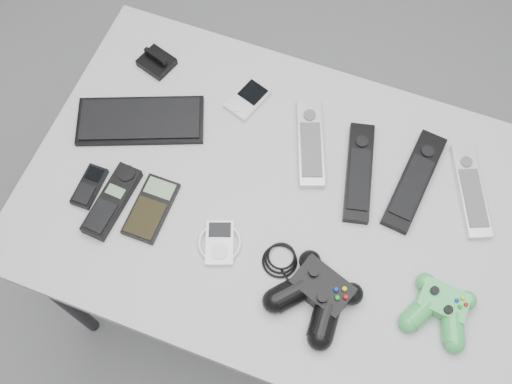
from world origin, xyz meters
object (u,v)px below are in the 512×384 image
(pda, at_px, (247,99))
(remote_silver_b, at_px, (471,191))
(mobile_phone, at_px, (89,186))
(calculator, at_px, (151,208))
(pda_keyboard, at_px, (140,120))
(mp3_player, at_px, (220,243))
(cordless_handset, at_px, (112,201))
(remote_silver_a, at_px, (310,142))
(remote_black_b, at_px, (415,180))
(controller_green, at_px, (441,308))
(desk, at_px, (286,213))
(controller_black, at_px, (317,294))
(remote_black_a, at_px, (359,172))

(pda, xyz_separation_m, remote_silver_b, (0.53, -0.05, 0.00))
(mobile_phone, relative_size, calculator, 0.68)
(pda_keyboard, xyz_separation_m, calculator, (0.11, -0.19, -0.00))
(mp3_player, bearing_deg, pda, 81.15)
(mp3_player, bearing_deg, cordless_handset, 158.35)
(pda, bearing_deg, remote_silver_a, -0.43)
(remote_silver_a, height_order, calculator, remote_silver_a)
(remote_silver_a, bearing_deg, mp3_player, -130.03)
(remote_black_b, bearing_deg, controller_green, -59.19)
(pda_keyboard, bearing_deg, remote_silver_a, -10.01)
(pda_keyboard, distance_m, mobile_phone, 0.19)
(desk, relative_size, remote_silver_a, 5.20)
(remote_silver_b, distance_m, mp3_player, 0.55)
(calculator, relative_size, controller_green, 1.03)
(mobile_phone, height_order, cordless_handset, cordless_handset)
(remote_silver_b, xyz_separation_m, controller_green, (-0.00, -0.27, 0.01))
(remote_black_b, bearing_deg, calculator, -146.43)
(mobile_phone, xyz_separation_m, mp3_player, (0.31, -0.02, 0.00))
(pda_keyboard, relative_size, pda, 2.88)
(controller_black, bearing_deg, remote_black_a, 109.09)
(remote_silver_b, xyz_separation_m, mobile_phone, (-0.77, -0.28, -0.00))
(pda_keyboard, bearing_deg, remote_black_a, -16.35)
(remote_black_a, bearing_deg, remote_silver_b, -2.94)
(controller_green, bearing_deg, remote_black_a, 139.75)
(remote_black_b, relative_size, mp3_player, 2.57)
(remote_silver_a, xyz_separation_m, remote_black_b, (0.24, -0.01, -0.00))
(pda, bearing_deg, remote_black_b, 9.16)
(calculator, bearing_deg, remote_black_a, 31.34)
(remote_black_a, bearing_deg, calculator, -161.55)
(pda, bearing_deg, remote_silver_b, 13.23)
(pda, relative_size, controller_black, 0.36)
(mobile_phone, relative_size, mp3_player, 1.03)
(mobile_phone, bearing_deg, controller_green, -0.17)
(pda, relative_size, mp3_player, 1.04)
(remote_silver_a, relative_size, remote_black_b, 0.88)
(pda_keyboard, relative_size, controller_black, 1.04)
(remote_black_a, xyz_separation_m, controller_green, (0.23, -0.23, 0.01))
(cordless_handset, bearing_deg, mobile_phone, 170.07)
(remote_black_a, distance_m, controller_green, 0.33)
(mp3_player, height_order, controller_black, controller_black)
(remote_silver_b, height_order, controller_black, controller_black)
(cordless_handset, distance_m, calculator, 0.08)
(pda_keyboard, relative_size, remote_silver_a, 1.32)
(mobile_phone, distance_m, mp3_player, 0.31)
(pda_keyboard, xyz_separation_m, pda, (0.21, 0.14, -0.00))
(desk, height_order, cordless_handset, cordless_handset)
(pda, bearing_deg, desk, -31.95)
(pda_keyboard, height_order, remote_black_a, remote_black_a)
(pda_keyboard, xyz_separation_m, remote_black_b, (0.62, 0.07, 0.00))
(remote_silver_b, bearing_deg, pda, 151.75)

